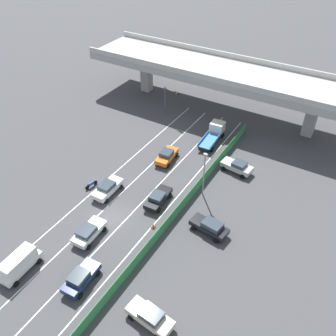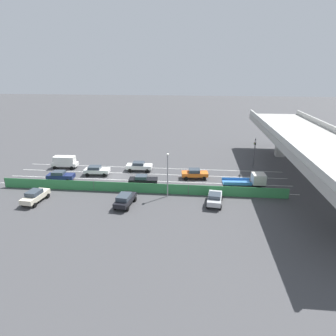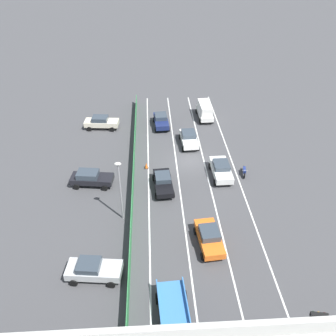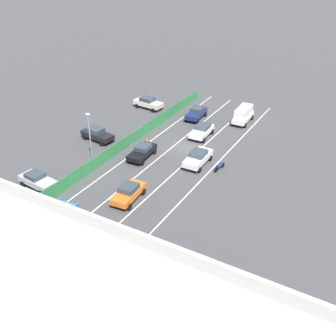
{
  "view_description": "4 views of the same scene",
  "coord_description": "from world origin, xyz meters",
  "px_view_note": "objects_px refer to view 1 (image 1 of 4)",
  "views": [
    {
      "loc": [
        21.08,
        -22.2,
        30.93
      ],
      "look_at": [
        1.43,
        10.41,
        0.93
      ],
      "focal_mm": 38.45,
      "sensor_mm": 36.0,
      "label": 1
    },
    {
      "loc": [
        45.88,
        13.09,
        17.51
      ],
      "look_at": [
        -0.0,
        8.43,
        1.75
      ],
      "focal_mm": 31.72,
      "sensor_mm": 36.0,
      "label": 2
    },
    {
      "loc": [
        4.44,
        33.34,
        22.9
      ],
      "look_at": [
        2.79,
        3.78,
        1.84
      ],
      "focal_mm": 37.23,
      "sensor_mm": 36.0,
      "label": 3
    },
    {
      "loc": [
        -20.31,
        39.86,
        23.19
      ],
      "look_at": [
        -1.87,
        7.84,
        1.63
      ],
      "focal_mm": 43.52,
      "sensor_mm": 36.0,
      "label": 4
    }
  ],
  "objects_px": {
    "car_sedan_navy": "(81,278)",
    "parked_wagon_silver": "(237,166)",
    "car_van_white": "(19,263)",
    "car_taxi_orange": "(167,155)",
    "car_sedan_black": "(158,198)",
    "parked_sedan_cream": "(150,316)",
    "street_lamp": "(204,170)",
    "motorcycle": "(91,184)",
    "car_hatchback_white": "(107,188)",
    "traffic_light": "(170,98)",
    "parked_sedan_dark": "(210,226)",
    "flatbed_truck_blue": "(215,132)",
    "traffic_cone": "(153,226)",
    "car_sedan_white": "(89,232)"
  },
  "relations": [
    {
      "from": "car_sedan_navy",
      "to": "car_sedan_white",
      "type": "height_order",
      "value": "car_sedan_navy"
    },
    {
      "from": "car_sedan_white",
      "to": "parked_sedan_cream",
      "type": "height_order",
      "value": "parked_sedan_cream"
    },
    {
      "from": "car_sedan_black",
      "to": "street_lamp",
      "type": "bearing_deg",
      "value": 47.3
    },
    {
      "from": "parked_wagon_silver",
      "to": "traffic_light",
      "type": "xyz_separation_m",
      "value": [
        -15.24,
        7.56,
        2.94
      ]
    },
    {
      "from": "street_lamp",
      "to": "car_sedan_navy",
      "type": "bearing_deg",
      "value": -103.51
    },
    {
      "from": "car_sedan_navy",
      "to": "traffic_light",
      "type": "height_order",
      "value": "traffic_light"
    },
    {
      "from": "parked_wagon_silver",
      "to": "car_hatchback_white",
      "type": "bearing_deg",
      "value": -134.15
    },
    {
      "from": "motorcycle",
      "to": "parked_sedan_cream",
      "type": "xyz_separation_m",
      "value": [
        16.72,
        -11.48,
        0.48
      ]
    },
    {
      "from": "car_sedan_navy",
      "to": "traffic_cone",
      "type": "xyz_separation_m",
      "value": [
        2.06,
        9.79,
        -0.58
      ]
    },
    {
      "from": "car_sedan_black",
      "to": "traffic_light",
      "type": "bearing_deg",
      "value": 116.94
    },
    {
      "from": "car_sedan_navy",
      "to": "flatbed_truck_blue",
      "type": "xyz_separation_m",
      "value": [
        0.12,
        30.1,
        0.32
      ]
    },
    {
      "from": "flatbed_truck_blue",
      "to": "parked_sedan_dark",
      "type": "height_order",
      "value": "flatbed_truck_blue"
    },
    {
      "from": "car_taxi_orange",
      "to": "motorcycle",
      "type": "bearing_deg",
      "value": -118.66
    },
    {
      "from": "traffic_light",
      "to": "street_lamp",
      "type": "relative_size",
      "value": 0.85
    },
    {
      "from": "parked_sedan_cream",
      "to": "parked_sedan_dark",
      "type": "xyz_separation_m",
      "value": [
        -0.15,
        12.41,
        -0.01
      ]
    },
    {
      "from": "car_sedan_navy",
      "to": "car_sedan_black",
      "type": "distance_m",
      "value": 13.56
    },
    {
      "from": "street_lamp",
      "to": "motorcycle",
      "type": "bearing_deg",
      "value": -154.34
    },
    {
      "from": "car_sedan_black",
      "to": "parked_sedan_dark",
      "type": "height_order",
      "value": "parked_sedan_dark"
    },
    {
      "from": "car_hatchback_white",
      "to": "parked_sedan_cream",
      "type": "bearing_deg",
      "value": -39.48
    },
    {
      "from": "parked_sedan_dark",
      "to": "motorcycle",
      "type": "bearing_deg",
      "value": -176.79
    },
    {
      "from": "car_sedan_black",
      "to": "traffic_light",
      "type": "relative_size",
      "value": 0.83
    },
    {
      "from": "car_hatchback_white",
      "to": "parked_sedan_cream",
      "type": "distance_m",
      "value": 18.24
    },
    {
      "from": "motorcycle",
      "to": "flatbed_truck_blue",
      "type": "bearing_deg",
      "value": 64.48
    },
    {
      "from": "car_taxi_orange",
      "to": "street_lamp",
      "type": "bearing_deg",
      "value": -26.11
    },
    {
      "from": "car_sedan_black",
      "to": "parked_sedan_cream",
      "type": "bearing_deg",
      "value": -60.21
    },
    {
      "from": "parked_sedan_dark",
      "to": "traffic_cone",
      "type": "relative_size",
      "value": 6.54
    },
    {
      "from": "car_van_white",
      "to": "car_taxi_orange",
      "type": "bearing_deg",
      "value": 82.83
    },
    {
      "from": "car_sedan_white",
      "to": "car_hatchback_white",
      "type": "xyz_separation_m",
      "value": [
        -2.81,
        6.82,
        0.02
      ]
    },
    {
      "from": "flatbed_truck_blue",
      "to": "parked_sedan_dark",
      "type": "distance_m",
      "value": 19.19
    },
    {
      "from": "car_sedan_white",
      "to": "street_lamp",
      "type": "height_order",
      "value": "street_lamp"
    },
    {
      "from": "traffic_cone",
      "to": "car_van_white",
      "type": "bearing_deg",
      "value": -125.07
    },
    {
      "from": "flatbed_truck_blue",
      "to": "traffic_cone",
      "type": "distance_m",
      "value": 20.43
    },
    {
      "from": "car_van_white",
      "to": "parked_wagon_silver",
      "type": "bearing_deg",
      "value": 64.76
    },
    {
      "from": "car_taxi_orange",
      "to": "motorcycle",
      "type": "distance_m",
      "value": 11.34
    },
    {
      "from": "car_van_white",
      "to": "car_taxi_orange",
      "type": "height_order",
      "value": "car_van_white"
    },
    {
      "from": "street_lamp",
      "to": "car_taxi_orange",
      "type": "bearing_deg",
      "value": 153.89
    },
    {
      "from": "car_taxi_orange",
      "to": "car_van_white",
      "type": "bearing_deg",
      "value": -97.17
    },
    {
      "from": "car_taxi_orange",
      "to": "parked_sedan_dark",
      "type": "xyz_separation_m",
      "value": [
        11.13,
        -9.02,
        0.02
      ]
    },
    {
      "from": "car_sedan_navy",
      "to": "parked_wagon_silver",
      "type": "xyz_separation_m",
      "value": [
        6.22,
        24.38,
        -0.01
      ]
    },
    {
      "from": "car_hatchback_white",
      "to": "motorcycle",
      "type": "distance_m",
      "value": 2.68
    },
    {
      "from": "car_hatchback_white",
      "to": "street_lamp",
      "type": "relative_size",
      "value": 0.71
    },
    {
      "from": "car_sedan_navy",
      "to": "traffic_cone",
      "type": "bearing_deg",
      "value": 78.1
    },
    {
      "from": "car_van_white",
      "to": "parked_sedan_dark",
      "type": "distance_m",
      "value": 20.28
    },
    {
      "from": "car_van_white",
      "to": "car_hatchback_white",
      "type": "xyz_separation_m",
      "value": [
        0.17,
        13.77,
        -0.34
      ]
    },
    {
      "from": "parked_sedan_cream",
      "to": "parked_sedan_dark",
      "type": "height_order",
      "value": "parked_sedan_cream"
    },
    {
      "from": "car_hatchback_white",
      "to": "car_van_white",
      "type": "bearing_deg",
      "value": -90.71
    },
    {
      "from": "motorcycle",
      "to": "parked_wagon_silver",
      "type": "height_order",
      "value": "parked_wagon_silver"
    },
    {
      "from": "traffic_light",
      "to": "car_hatchback_white",
      "type": "bearing_deg",
      "value": -81.69
    },
    {
      "from": "car_sedan_black",
      "to": "flatbed_truck_blue",
      "type": "distance_m",
      "value": 16.55
    },
    {
      "from": "car_van_white",
      "to": "car_sedan_navy",
      "type": "xyz_separation_m",
      "value": [
        6.24,
        2.04,
        -0.35
      ]
    }
  ]
}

